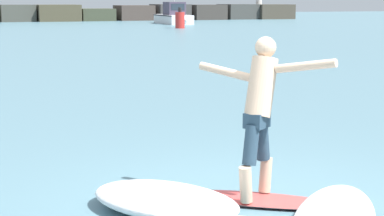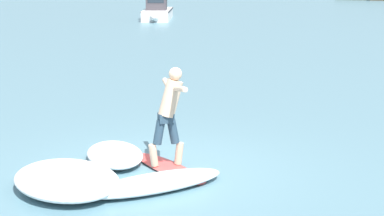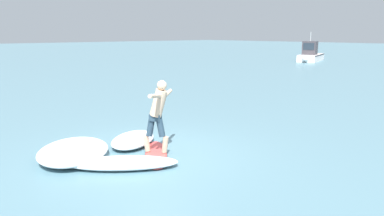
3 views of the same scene
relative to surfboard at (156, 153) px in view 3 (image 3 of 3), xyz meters
The scene contains 7 objects.
ground_plane 0.14m from the surfboard, 149.69° to the right, with size 200.00×200.00×0.00m, color slate.
surfboard is the anchor object (origin of this frame).
surfer 1.04m from the surfboard, 64.46° to the left, with size 1.02×1.35×1.72m.
small_boat_offshore 32.30m from the surfboard, 114.64° to the left, with size 3.40×6.02×2.91m.
wave_foam_at_tail 1.10m from the surfboard, 76.72° to the right, with size 2.05×2.32×0.22m.
wave_foam_at_nose 1.05m from the surfboard, behind, with size 1.78×1.93×0.26m.
wave_foam_beside 1.90m from the surfboard, 123.34° to the right, with size 2.60×2.49×0.35m.
Camera 3 is at (6.99, -4.96, 2.84)m, focal length 35.00 mm.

